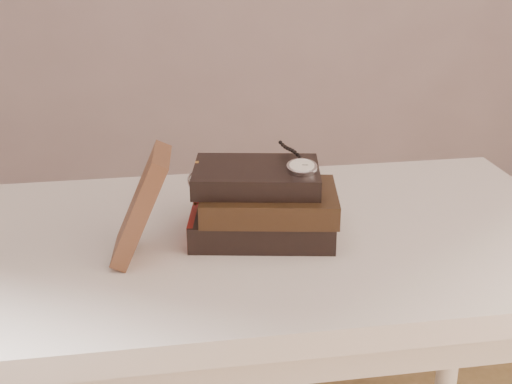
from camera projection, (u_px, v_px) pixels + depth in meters
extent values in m
cube|color=silver|center=(283.00, 242.00, 1.16)|extent=(1.00, 0.60, 0.04)
cube|color=white|center=(282.00, 274.00, 1.19)|extent=(0.88, 0.49, 0.08)
cylinder|color=white|center=(45.00, 368.00, 1.46)|extent=(0.05, 0.05, 0.71)
cylinder|color=white|center=(452.00, 329.00, 1.60)|extent=(0.05, 0.05, 0.71)
cube|color=black|center=(262.00, 222.00, 1.14)|extent=(0.25, 0.19, 0.04)
cube|color=beige|center=(264.00, 222.00, 1.14)|extent=(0.24, 0.18, 0.03)
cube|color=gold|center=(195.00, 216.00, 1.16)|extent=(0.01, 0.01, 0.04)
cube|color=maroon|center=(195.00, 222.00, 1.14)|extent=(0.04, 0.14, 0.04)
cube|color=black|center=(269.00, 201.00, 1.12)|extent=(0.24, 0.18, 0.04)
cube|color=beige|center=(271.00, 201.00, 1.12)|extent=(0.23, 0.17, 0.03)
cube|color=gold|center=(205.00, 196.00, 1.14)|extent=(0.01, 0.01, 0.04)
cube|color=black|center=(256.00, 177.00, 1.12)|extent=(0.22, 0.17, 0.03)
cube|color=beige|center=(258.00, 177.00, 1.12)|extent=(0.21, 0.16, 0.03)
cube|color=gold|center=(197.00, 172.00, 1.14)|extent=(0.01, 0.01, 0.03)
cube|color=#45281A|center=(141.00, 205.00, 1.04)|extent=(0.10, 0.12, 0.17)
cylinder|color=silver|center=(302.00, 168.00, 1.09)|extent=(0.06, 0.06, 0.02)
cylinder|color=white|center=(302.00, 166.00, 1.09)|extent=(0.05, 0.04, 0.01)
torus|color=silver|center=(302.00, 166.00, 1.09)|extent=(0.05, 0.05, 0.01)
cylinder|color=silver|center=(301.00, 162.00, 1.11)|extent=(0.01, 0.01, 0.01)
cube|color=black|center=(302.00, 164.00, 1.09)|extent=(0.00, 0.01, 0.00)
cube|color=black|center=(305.00, 165.00, 1.09)|extent=(0.01, 0.00, 0.00)
sphere|color=black|center=(300.00, 158.00, 1.12)|extent=(0.01, 0.01, 0.01)
sphere|color=black|center=(297.00, 155.00, 1.13)|extent=(0.01, 0.01, 0.01)
sphere|color=black|center=(295.00, 152.00, 1.14)|extent=(0.01, 0.01, 0.01)
sphere|color=black|center=(292.00, 151.00, 1.15)|extent=(0.01, 0.01, 0.01)
sphere|color=black|center=(290.00, 149.00, 1.16)|extent=(0.01, 0.01, 0.01)
sphere|color=black|center=(287.00, 148.00, 1.17)|extent=(0.01, 0.01, 0.01)
sphere|color=black|center=(285.00, 147.00, 1.18)|extent=(0.01, 0.01, 0.01)
sphere|color=black|center=(283.00, 145.00, 1.19)|extent=(0.01, 0.01, 0.01)
sphere|color=black|center=(280.00, 142.00, 1.19)|extent=(0.01, 0.01, 0.01)
torus|color=silver|center=(201.00, 181.00, 1.19)|extent=(0.05, 0.02, 0.05)
torus|color=silver|center=(230.00, 181.00, 1.19)|extent=(0.05, 0.02, 0.05)
cylinder|color=silver|center=(215.00, 179.00, 1.19)|extent=(0.01, 0.01, 0.00)
cylinder|color=silver|center=(192.00, 174.00, 1.24)|extent=(0.02, 0.10, 0.02)
cylinder|color=silver|center=(243.00, 174.00, 1.24)|extent=(0.02, 0.10, 0.02)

